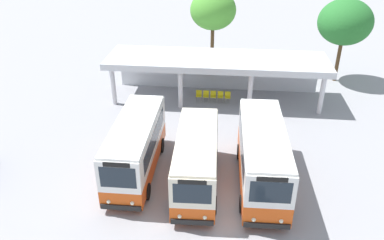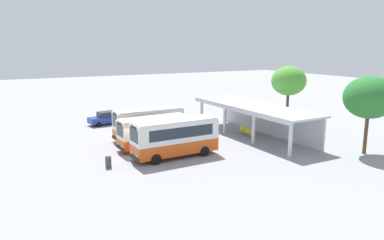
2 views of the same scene
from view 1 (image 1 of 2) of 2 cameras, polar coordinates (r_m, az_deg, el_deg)
name	(u,v)px [view 1 (image 1 of 2)]	position (r m, az deg, el deg)	size (l,w,h in m)	color
ground_plane	(219,212)	(19.72, 3.99, -13.47)	(180.00, 180.00, 0.00)	#939399
city_bus_nearest_orange	(136,146)	(21.51, -8.33, -3.77)	(2.29, 7.34, 3.23)	black
city_bus_second_in_row	(196,159)	(20.34, 0.66, -5.84)	(2.42, 6.99, 3.04)	black
city_bus_middle_cream	(262,155)	(20.73, 10.38, -5.11)	(2.50, 7.77, 3.35)	black
terminal_canopy	(217,65)	(30.47, 3.70, 8.09)	(16.76, 4.70, 3.40)	silver
waiting_chair_end_by_column	(199,95)	(30.23, 1.02, 3.77)	(0.46, 0.46, 0.86)	slate
waiting_chair_second_from_end	(206,95)	(30.18, 2.09, 3.72)	(0.46, 0.46, 0.86)	slate
waiting_chair_middle_seat	(213,95)	(30.17, 3.16, 3.68)	(0.46, 0.46, 0.86)	slate
waiting_chair_fourth_seat	(220,96)	(30.13, 4.23, 3.61)	(0.46, 0.46, 0.86)	slate
waiting_chair_fifth_seat	(228,96)	(30.12, 5.30, 3.55)	(0.46, 0.46, 0.86)	slate
roadside_tree_behind_canopy	(213,10)	(34.47, 3.14, 15.88)	(3.96, 3.96, 7.38)	brown
roadside_tree_east_of_canopy	(345,22)	(34.99, 21.71, 13.29)	(4.43, 4.43, 7.04)	brown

